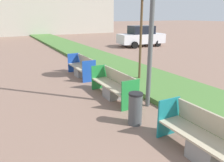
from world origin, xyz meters
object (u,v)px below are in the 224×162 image
bench_green_frame (114,87)px  litter_bin (135,109)px  parked_car_distant (141,36)px  bench_blue_frame (82,69)px  bench_teal_frame (208,144)px

bench_green_frame → litter_bin: (-0.42, -1.97, 0.06)m
litter_bin → parked_car_distant: 15.14m
litter_bin → bench_blue_frame: bearing=85.4°
litter_bin → parked_car_distant: bearing=54.3°
parked_car_distant → litter_bin: bearing=-120.1°
bench_green_frame → parked_car_distant: parked_car_distant is taller
litter_bin → parked_car_distant: (8.82, 12.29, 0.47)m
bench_teal_frame → bench_blue_frame: bearing=90.0°
bench_green_frame → bench_blue_frame: same height
bench_blue_frame → parked_car_distant: bearing=40.4°
bench_teal_frame → parked_car_distant: (8.40, 14.23, 0.54)m
bench_green_frame → litter_bin: bench_green_frame is taller
bench_blue_frame → parked_car_distant: size_ratio=0.48×
bench_green_frame → bench_blue_frame: (-0.00, 3.17, -0.01)m
bench_blue_frame → parked_car_distant: (8.41, 7.15, 0.55)m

